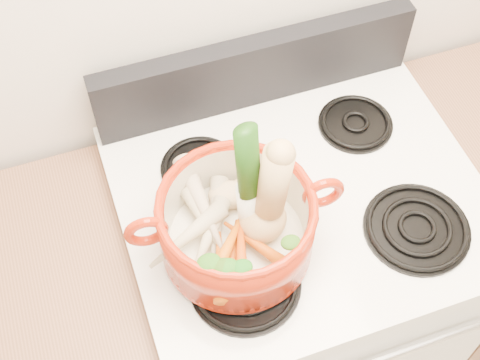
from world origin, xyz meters
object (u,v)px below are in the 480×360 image
object	(u,v)px
dutch_oven	(237,226)
leek	(249,185)
stove_body	(289,292)
squash	(264,197)

from	to	relation	value
dutch_oven	leek	size ratio (longest dim) A/B	0.99
stove_body	dutch_oven	world-z (taller)	dutch_oven
stove_body	dutch_oven	distance (m)	0.61
leek	dutch_oven	bearing A→B (deg)	-174.58
dutch_oven	squash	world-z (taller)	squash
dutch_oven	leek	xyz separation A→B (m)	(0.03, 0.01, 0.11)
squash	stove_body	bearing A→B (deg)	13.04
stove_body	leek	xyz separation A→B (m)	(-0.15, -0.07, 0.69)
leek	stove_body	bearing A→B (deg)	7.52
dutch_oven	stove_body	bearing A→B (deg)	28.68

